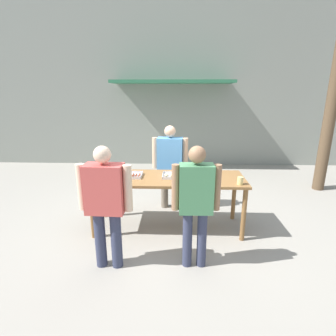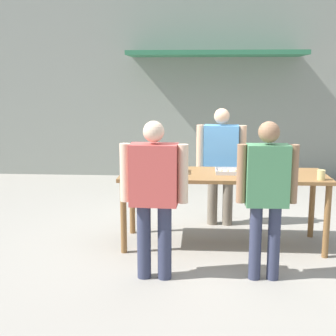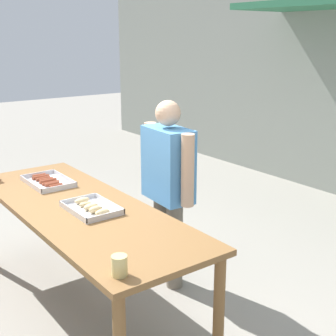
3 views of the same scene
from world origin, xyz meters
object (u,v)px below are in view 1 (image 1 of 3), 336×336
(condiment_jar_ketchup, at_px, (101,180))
(condiment_jar_mustard, at_px, (95,180))
(person_customer_with_cup, at_px, (196,198))
(person_customer_holding_hotdog, at_px, (105,199))
(food_tray_sausages, at_px, (127,175))
(person_server_behind_table, at_px, (170,161))
(food_tray_buns, at_px, (177,176))
(beer_cup, at_px, (240,181))

(condiment_jar_ketchup, bearing_deg, condiment_jar_mustard, 176.07)
(condiment_jar_ketchup, distance_m, person_customer_with_cup, 1.48)
(person_customer_with_cup, bearing_deg, person_customer_holding_hotdog, 1.05)
(food_tray_sausages, bearing_deg, person_customer_holding_hotdog, -93.37)
(condiment_jar_ketchup, height_order, person_server_behind_table, person_server_behind_table)
(food_tray_buns, distance_m, person_customer_holding_hotdog, 1.34)
(food_tray_sausages, bearing_deg, food_tray_buns, -0.02)
(person_customer_with_cup, bearing_deg, condiment_jar_mustard, -26.45)
(food_tray_buns, xyz_separation_m, person_customer_with_cup, (0.23, -0.99, 0.04))
(condiment_jar_mustard, relative_size, condiment_jar_ketchup, 1.00)
(person_customer_holding_hotdog, bearing_deg, condiment_jar_ketchup, -67.77)
(condiment_jar_mustard, xyz_separation_m, person_customer_with_cup, (1.42, -0.66, 0.02))
(condiment_jar_ketchup, xyz_separation_m, person_customer_with_cup, (1.33, -0.66, 0.02))
(person_customer_with_cup, bearing_deg, food_tray_sausages, -45.66)
(food_tray_buns, distance_m, person_server_behind_table, 0.77)
(condiment_jar_mustard, distance_m, beer_cup, 2.10)
(person_customer_holding_hotdog, bearing_deg, food_tray_buns, -126.66)
(food_tray_buns, distance_m, condiment_jar_ketchup, 1.15)
(food_tray_buns, relative_size, person_customer_holding_hotdog, 0.27)
(person_server_behind_table, bearing_deg, person_customer_with_cup, -74.49)
(condiment_jar_mustard, distance_m, person_server_behind_table, 1.52)
(beer_cup, bearing_deg, person_server_behind_table, 133.87)
(person_server_behind_table, bearing_deg, food_tray_sausages, -126.90)
(food_tray_buns, height_order, condiment_jar_mustard, condiment_jar_mustard)
(food_tray_buns, height_order, beer_cup, beer_cup)
(condiment_jar_mustard, relative_size, person_server_behind_table, 0.05)
(food_tray_buns, xyz_separation_m, condiment_jar_mustard, (-1.19, -0.33, 0.02))
(beer_cup, height_order, person_customer_holding_hotdog, person_customer_holding_hotdog)
(food_tray_buns, xyz_separation_m, condiment_jar_ketchup, (-1.10, -0.33, 0.02))
(food_tray_buns, height_order, condiment_jar_ketchup, condiment_jar_ketchup)
(person_server_behind_table, bearing_deg, food_tray_buns, -76.72)
(condiment_jar_mustard, bearing_deg, food_tray_buns, 15.34)
(food_tray_buns, relative_size, condiment_jar_mustard, 5.10)
(food_tray_buns, height_order, person_server_behind_table, person_server_behind_table)
(condiment_jar_mustard, xyz_separation_m, beer_cup, (2.10, 0.01, 0.01))
(food_tray_sausages, bearing_deg, condiment_jar_mustard, -141.10)
(condiment_jar_ketchup, relative_size, person_customer_with_cup, 0.05)
(condiment_jar_mustard, xyz_separation_m, person_server_behind_table, (1.06, 1.09, 0.01))
(person_server_behind_table, xyz_separation_m, person_customer_with_cup, (0.36, -1.75, 0.00))
(condiment_jar_mustard, bearing_deg, food_tray_sausages, 38.90)
(condiment_jar_mustard, xyz_separation_m, person_customer_holding_hotdog, (0.34, -0.71, 0.01))
(food_tray_buns, height_order, person_customer_holding_hotdog, person_customer_holding_hotdog)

